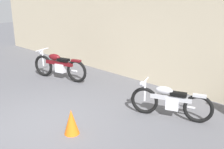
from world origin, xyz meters
The scene contains 5 objects.
ground_plane centered at (0.00, 0.00, 0.00)m, with size 40.00×40.00×0.00m, color #56565B.
building_wall centered at (0.00, 4.09, 1.39)m, with size 18.00×0.30×2.78m, color beige.
traffic_cone centered at (0.76, 0.22, 0.28)m, with size 0.32×0.32×0.55m, color orange.
motorcycle_silver centered at (1.84, 2.28, 0.42)m, with size 1.83×0.88×0.87m.
motorcycle_maroon centered at (-2.42, 2.19, 0.47)m, with size 2.11×0.82×0.97m.
Camera 1 is at (4.74, -2.74, 2.87)m, focal length 41.94 mm.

